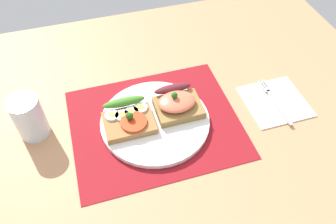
{
  "coord_description": "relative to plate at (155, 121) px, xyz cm",
  "views": [
    {
      "loc": [
        -11.08,
        -46.84,
        58.77
      ],
      "look_at": [
        3.0,
        0.0,
        2.9
      ],
      "focal_mm": 36.31,
      "sensor_mm": 36.0,
      "label": 1
    }
  ],
  "objects": [
    {
      "name": "ground_plane",
      "position": [
        0.0,
        0.0,
        -2.45
      ],
      "size": [
        120.0,
        90.0,
        3.2
      ],
      "primitive_type": "cube",
      "color": "tan"
    },
    {
      "name": "plate",
      "position": [
        0.0,
        0.0,
        0.0
      ],
      "size": [
        24.14,
        24.14,
        1.1
      ],
      "primitive_type": "cylinder",
      "color": "white",
      "rests_on": "placemat"
    },
    {
      "name": "sandwich_salmon",
      "position": [
        5.61,
        1.61,
        2.43
      ],
      "size": [
        10.23,
        9.53,
        5.27
      ],
      "color": "olive",
      "rests_on": "plate"
    },
    {
      "name": "fork",
      "position": [
        28.53,
        -1.75,
        -0.09
      ],
      "size": [
        1.62,
        14.79,
        0.32
      ],
      "color": "#B7B7BC",
      "rests_on": "napkin"
    },
    {
      "name": "drinking_glass",
      "position": [
        -25.65,
        5.2,
        4.07
      ],
      "size": [
        6.36,
        6.36,
        9.85
      ],
      "primitive_type": "cylinder",
      "color": "silver",
      "rests_on": "ground_plane"
    },
    {
      "name": "placemat",
      "position": [
        0.0,
        0.0,
        -0.7
      ],
      "size": [
        36.83,
        30.84,
        0.3
      ],
      "primitive_type": "cube",
      "color": "maroon",
      "rests_on": "ground_plane"
    },
    {
      "name": "napkin",
      "position": [
        28.81,
        -1.84,
        -0.55
      ],
      "size": [
        14.01,
        13.61,
        0.6
      ],
      "primitive_type": "cube",
      "color": "white",
      "rests_on": "ground_plane"
    },
    {
      "name": "sandwich_egg_tomato",
      "position": [
        -5.67,
        1.13,
        1.88
      ],
      "size": [
        10.79,
        9.65,
        3.8
      ],
      "color": "#9B6D3C",
      "rests_on": "plate"
    }
  ]
}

